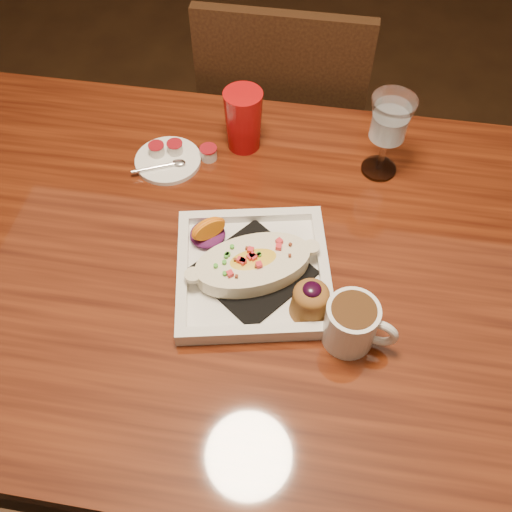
% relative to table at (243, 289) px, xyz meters
% --- Properties ---
extents(floor, '(7.00, 7.00, 0.00)m').
position_rel_table_xyz_m(floor, '(0.00, 0.00, -0.65)').
color(floor, '#311F10').
rests_on(floor, ground).
extents(table, '(1.50, 0.90, 0.75)m').
position_rel_table_xyz_m(table, '(0.00, 0.00, 0.00)').
color(table, maroon).
rests_on(table, floor).
extents(chair_far, '(0.42, 0.42, 0.93)m').
position_rel_table_xyz_m(chair_far, '(-0.00, 0.63, -0.15)').
color(chair_far, black).
rests_on(chair_far, floor).
extents(plate, '(0.31, 0.31, 0.08)m').
position_rel_table_xyz_m(plate, '(0.04, -0.04, 0.12)').
color(plate, white).
rests_on(plate, table).
extents(coffee_mug, '(0.12, 0.08, 0.09)m').
position_rel_table_xyz_m(coffee_mug, '(0.20, -0.13, 0.15)').
color(coffee_mug, white).
rests_on(coffee_mug, table).
extents(goblet, '(0.08, 0.08, 0.18)m').
position_rel_table_xyz_m(goblet, '(0.24, 0.27, 0.22)').
color(goblet, silver).
rests_on(goblet, table).
extents(saucer, '(0.14, 0.14, 0.09)m').
position_rel_table_xyz_m(saucer, '(-0.20, 0.22, 0.11)').
color(saucer, white).
rests_on(saucer, table).
extents(creamer_loose, '(0.04, 0.04, 0.03)m').
position_rel_table_xyz_m(creamer_loose, '(-0.11, 0.25, 0.11)').
color(creamer_loose, silver).
rests_on(creamer_loose, table).
extents(red_tumbler, '(0.08, 0.08, 0.13)m').
position_rel_table_xyz_m(red_tumbler, '(-0.05, 0.30, 0.16)').
color(red_tumbler, '#B80D0F').
rests_on(red_tumbler, table).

